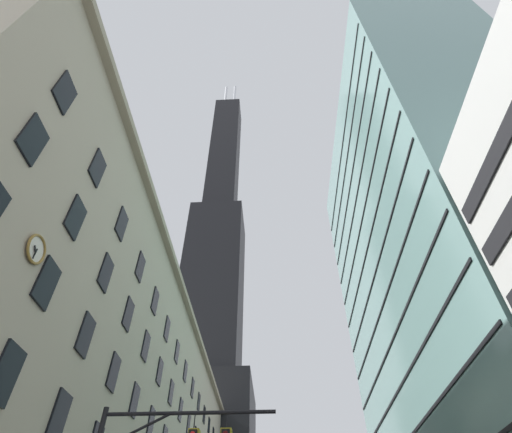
# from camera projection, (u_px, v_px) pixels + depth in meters

# --- Properties ---
(station_building) EXTENTS (17.24, 73.36, 27.79)m
(station_building) POSITION_uv_depth(u_px,v_px,m) (90.00, 432.00, 39.36)
(station_building) COLOR #B2A88E
(station_building) RESTS_ON ground
(dark_skyscraper) EXTENTS (22.11, 22.11, 173.11)m
(dark_skyscraper) POSITION_uv_depth(u_px,v_px,m) (209.00, 325.00, 98.89)
(dark_skyscraper) COLOR black
(dark_skyscraper) RESTS_ON ground
(glass_office_midrise) EXTENTS (15.09, 38.49, 58.96)m
(glass_office_midrise) POSITION_uv_depth(u_px,v_px,m) (438.00, 265.00, 45.27)
(glass_office_midrise) COLOR gray
(glass_office_midrise) RESTS_ON ground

